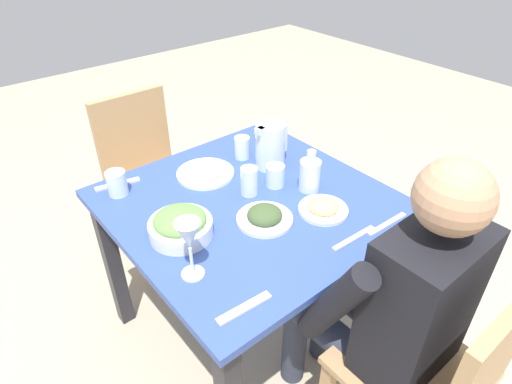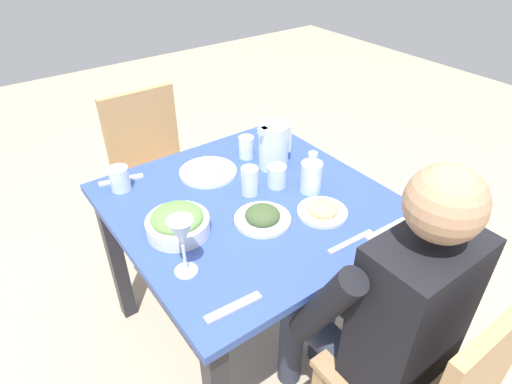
% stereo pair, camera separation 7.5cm
% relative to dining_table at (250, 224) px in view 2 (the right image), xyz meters
% --- Properties ---
extents(ground_plane, '(8.00, 8.00, 0.00)m').
position_rel_dining_table_xyz_m(ground_plane, '(0.00, 0.00, -0.61)').
color(ground_plane, tan).
extents(dining_table, '(0.95, 0.95, 0.73)m').
position_rel_dining_table_xyz_m(dining_table, '(0.00, 0.00, 0.00)').
color(dining_table, '#334C99').
rests_on(dining_table, ground_plane).
extents(chair_far, '(0.40, 0.40, 0.88)m').
position_rel_dining_table_xyz_m(chair_far, '(-0.04, 0.78, -0.12)').
color(chair_far, tan).
rests_on(chair_far, ground_plane).
extents(diner_near, '(0.48, 0.53, 1.17)m').
position_rel_dining_table_xyz_m(diner_near, '(0.07, -0.58, 0.03)').
color(diner_near, black).
rests_on(diner_near, ground_plane).
extents(water_pitcher, '(0.16, 0.12, 0.19)m').
position_rel_dining_table_xyz_m(water_pitcher, '(0.22, 0.14, 0.21)').
color(water_pitcher, silver).
rests_on(water_pitcher, dining_table).
extents(salad_bowl, '(0.21, 0.21, 0.09)m').
position_rel_dining_table_xyz_m(salad_bowl, '(-0.30, -0.01, 0.16)').
color(salad_bowl, white).
rests_on(salad_bowl, dining_table).
extents(plate_yoghurt, '(0.23, 0.23, 0.04)m').
position_rel_dining_table_xyz_m(plate_yoghurt, '(-0.03, 0.25, 0.13)').
color(plate_yoghurt, white).
rests_on(plate_yoghurt, dining_table).
extents(plate_fries, '(0.18, 0.18, 0.04)m').
position_rel_dining_table_xyz_m(plate_fries, '(0.16, -0.22, 0.13)').
color(plate_fries, white).
rests_on(plate_fries, dining_table).
extents(plate_dolmas, '(0.20, 0.20, 0.05)m').
position_rel_dining_table_xyz_m(plate_dolmas, '(-0.04, -0.13, 0.13)').
color(plate_dolmas, white).
rests_on(plate_dolmas, dining_table).
extents(water_glass_near_left, '(0.07, 0.07, 0.09)m').
position_rel_dining_table_xyz_m(water_glass_near_left, '(0.14, 0.02, 0.16)').
color(water_glass_near_left, silver).
rests_on(water_glass_near_left, dining_table).
extents(water_glass_by_pitcher, '(0.06, 0.06, 0.11)m').
position_rel_dining_table_xyz_m(water_glass_by_pitcher, '(0.03, 0.04, 0.17)').
color(water_glass_by_pitcher, silver).
rests_on(water_glass_by_pitcher, dining_table).
extents(water_glass_near_right, '(0.06, 0.06, 0.09)m').
position_rel_dining_table_xyz_m(water_glass_near_right, '(0.17, 0.27, 0.16)').
color(water_glass_near_right, silver).
rests_on(water_glass_near_right, dining_table).
extents(water_glass_far_right, '(0.07, 0.07, 0.09)m').
position_rel_dining_table_xyz_m(water_glass_far_right, '(-0.35, 0.35, 0.16)').
color(water_glass_far_right, silver).
rests_on(water_glass_far_right, dining_table).
extents(water_glass_center, '(0.07, 0.07, 0.10)m').
position_rel_dining_table_xyz_m(water_glass_center, '(0.32, 0.24, 0.16)').
color(water_glass_center, silver).
rests_on(water_glass_center, dining_table).
extents(wine_glass, '(0.08, 0.08, 0.20)m').
position_rel_dining_table_xyz_m(wine_glass, '(-0.37, -0.19, 0.26)').
color(wine_glass, silver).
rests_on(wine_glass, dining_table).
extents(oil_carafe, '(0.08, 0.08, 0.16)m').
position_rel_dining_table_xyz_m(oil_carafe, '(0.22, -0.08, 0.17)').
color(oil_carafe, silver).
rests_on(oil_carafe, dining_table).
extents(fork_near, '(0.17, 0.06, 0.01)m').
position_rel_dining_table_xyz_m(fork_near, '(-0.33, 0.40, 0.12)').
color(fork_near, silver).
rests_on(fork_near, dining_table).
extents(knife_near, '(0.19, 0.03, 0.01)m').
position_rel_dining_table_xyz_m(knife_near, '(0.27, -0.41, 0.12)').
color(knife_near, silver).
rests_on(knife_near, dining_table).
extents(fork_far, '(0.17, 0.04, 0.01)m').
position_rel_dining_table_xyz_m(fork_far, '(-0.33, -0.39, 0.12)').
color(fork_far, silver).
rests_on(fork_far, dining_table).
extents(knife_far, '(0.19, 0.03, 0.01)m').
position_rel_dining_table_xyz_m(knife_far, '(0.13, -0.39, 0.12)').
color(knife_far, silver).
rests_on(knife_far, dining_table).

